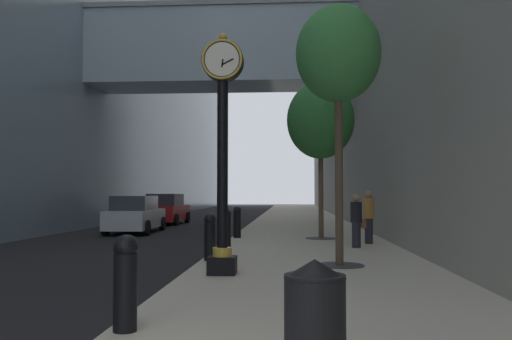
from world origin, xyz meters
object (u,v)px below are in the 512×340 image
at_px(bollard_third, 210,236).
at_px(street_tree_near, 338,56).
at_px(street_clock, 223,140).
at_px(bollard_nearest, 125,280).
at_px(trash_bin, 315,320).
at_px(pedestrian_by_clock, 369,215).
at_px(bollard_fifth, 237,221).
at_px(pedestrian_walking, 356,220).
at_px(car_silver_near, 136,215).
at_px(street_tree_mid_near, 321,121).
at_px(bollard_fourth, 226,227).
at_px(car_red_mid, 166,210).

bearing_deg(bollard_third, street_tree_near, -13.40).
distance_m(street_clock, bollard_nearest, 4.93).
xyz_separation_m(trash_bin, pedestrian_by_clock, (2.30, 12.77, 0.36)).
height_order(street_clock, bollard_fifth, street_clock).
bearing_deg(pedestrian_by_clock, pedestrian_walking, -112.55).
relative_size(bollard_nearest, car_silver_near, 0.24).
height_order(bollard_fifth, pedestrian_by_clock, pedestrian_by_clock).
bearing_deg(street_tree_mid_near, bollard_nearest, -103.11).
bearing_deg(bollard_fourth, pedestrian_by_clock, 16.69).
bearing_deg(pedestrian_by_clock, street_clock, -119.85).
bearing_deg(pedestrian_walking, bollard_fourth, -179.93).
xyz_separation_m(street_clock, street_tree_mid_near, (2.45, 8.52, 1.54)).
bearing_deg(car_red_mid, car_silver_near, -88.30).
distance_m(street_tree_mid_near, pedestrian_by_clock, 4.02).
relative_size(street_tree_near, pedestrian_by_clock, 3.45).
xyz_separation_m(street_clock, bollard_third, (-0.57, 2.13, -2.08)).
distance_m(street_clock, bollard_fourth, 5.82).
xyz_separation_m(bollard_third, street_tree_near, (3.01, -0.72, 4.12)).
bearing_deg(bollard_nearest, bollard_fifth, 90.00).
bearing_deg(street_tree_mid_near, bollard_third, -115.25).
bearing_deg(bollard_fifth, pedestrian_by_clock, -23.74).
bearing_deg(bollard_nearest, trash_bin, -37.07).
distance_m(bollard_fourth, trash_bin, 11.64).
relative_size(bollard_fifth, street_tree_near, 0.19).
height_order(street_tree_near, pedestrian_walking, street_tree_near).
relative_size(bollard_fourth, car_red_mid, 0.28).
relative_size(bollard_third, bollard_fourth, 1.00).
height_order(bollard_nearest, car_silver_near, car_silver_near).
relative_size(pedestrian_by_clock, car_silver_near, 0.36).
distance_m(street_clock, trash_bin, 6.59).
xyz_separation_m(street_tree_near, pedestrian_by_clock, (1.42, 5.33, -3.81)).
bearing_deg(street_tree_near, car_silver_near, 125.21).
distance_m(street_clock, street_tree_mid_near, 9.00).
distance_m(bollard_nearest, bollard_fifth, 13.11).
height_order(street_tree_mid_near, car_silver_near, street_tree_mid_near).
bearing_deg(pedestrian_by_clock, street_tree_near, -104.92).
distance_m(street_tree_near, pedestrian_by_clock, 6.70).
bearing_deg(trash_bin, bollard_fourth, 100.54).
relative_size(bollard_fifth, street_tree_mid_near, 0.20).
bearing_deg(bollard_fourth, car_silver_near, 124.17).
bearing_deg(street_tree_near, bollard_third, 166.60).
distance_m(bollard_nearest, street_tree_near, 7.76).
relative_size(street_clock, pedestrian_walking, 3.06).
distance_m(pedestrian_by_clock, car_silver_near, 11.08).
bearing_deg(pedestrian_walking, trash_bin, -98.70).
relative_size(bollard_fifth, pedestrian_walking, 0.71).
height_order(bollard_fifth, pedestrian_walking, pedestrian_walking).
bearing_deg(bollard_third, bollard_fifth, 90.00).
height_order(bollard_fifth, car_silver_near, car_silver_near).
distance_m(bollard_fourth, street_tree_near, 6.48).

